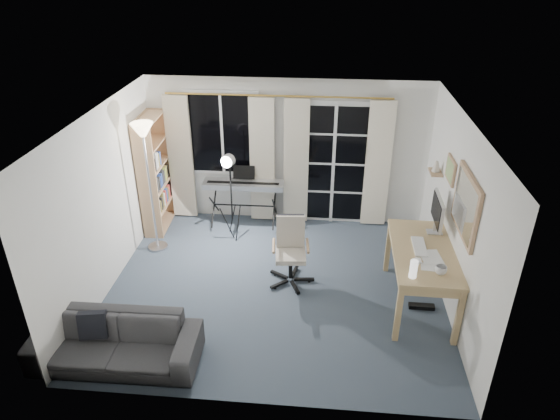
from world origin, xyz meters
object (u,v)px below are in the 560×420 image
object	(u,v)px
sofa	(114,336)
mug	(441,269)
keyboard_piano	(243,185)
desk	(423,257)
bookshelf	(153,177)
monitor	(437,212)
office_chair	(291,244)
studio_light	(229,171)
torchiere_lamp	(145,150)

from	to	relation	value
sofa	mug	bearing A→B (deg)	12.56
keyboard_piano	desk	xyz separation A→B (m)	(2.57, -1.89, 0.00)
bookshelf	keyboard_piano	distance (m)	1.45
monitor	sofa	distance (m)	4.20
office_chair	mug	xyz separation A→B (m)	(1.79, -0.93, 0.34)
studio_light	desk	distance (m)	3.09
keyboard_piano	bookshelf	bearing A→B (deg)	-173.64
office_chair	monitor	xyz separation A→B (m)	(1.89, 0.02, 0.58)
bookshelf	mug	world-z (taller)	bookshelf
studio_light	monitor	xyz separation A→B (m)	(2.90, -0.97, -0.04)
torchiere_lamp	office_chair	world-z (taller)	torchiere_lamp
desk	office_chair	bearing A→B (deg)	166.89
torchiere_lamp	monitor	xyz separation A→B (m)	(4.00, -0.57, -0.48)
bookshelf	studio_light	world-z (taller)	bookshelf
desk	sofa	xyz separation A→B (m)	(-3.51, -1.36, -0.36)
monitor	desk	bearing A→B (deg)	-112.53
monitor	torchiere_lamp	bearing A→B (deg)	172.85
torchiere_lamp	sofa	world-z (taller)	torchiere_lamp
desk	mug	bearing A→B (deg)	-77.68
torchiere_lamp	studio_light	size ratio (longest dim) A/B	1.37
office_chair	sofa	distance (m)	2.56
torchiere_lamp	studio_light	distance (m)	1.25
mug	sofa	xyz separation A→B (m)	(-3.61, -0.86, -0.53)
bookshelf	sofa	size ratio (longest dim) A/B	1.02
office_chair	monitor	world-z (taller)	monitor
torchiere_lamp	monitor	bearing A→B (deg)	-8.16
torchiere_lamp	office_chair	xyz separation A→B (m)	(2.11, -0.60, -1.07)
studio_light	office_chair	bearing A→B (deg)	-27.69
office_chair	desk	size ratio (longest dim) A/B	0.60
monitor	studio_light	bearing A→B (deg)	162.60
bookshelf	mug	xyz separation A→B (m)	(4.10, -2.21, -0.00)
sofa	bookshelf	bearing A→B (deg)	98.25
monitor	sofa	xyz separation A→B (m)	(-3.71, -1.81, -0.77)
keyboard_piano	studio_light	world-z (taller)	studio_light
studio_light	desk	size ratio (longest dim) A/B	0.95
keyboard_piano	desk	bearing A→B (deg)	-36.98
studio_light	mug	xyz separation A→B (m)	(2.80, -1.92, -0.28)
torchiere_lamp	sofa	distance (m)	2.71
desk	sofa	bearing A→B (deg)	-157.81
bookshelf	monitor	world-z (taller)	bookshelf
desk	monitor	distance (m)	0.64
torchiere_lamp	desk	xyz separation A→B (m)	(3.81, -1.02, -0.90)
studio_light	monitor	world-z (taller)	studio_light
mug	sofa	distance (m)	3.75
torchiere_lamp	office_chair	distance (m)	2.44
torchiere_lamp	monitor	world-z (taller)	torchiere_lamp
bookshelf	office_chair	xyz separation A→B (m)	(2.31, -1.28, -0.34)
desk	sofa	size ratio (longest dim) A/B	0.84
torchiere_lamp	office_chair	bearing A→B (deg)	-15.81
bookshelf	studio_light	size ratio (longest dim) A/B	1.29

